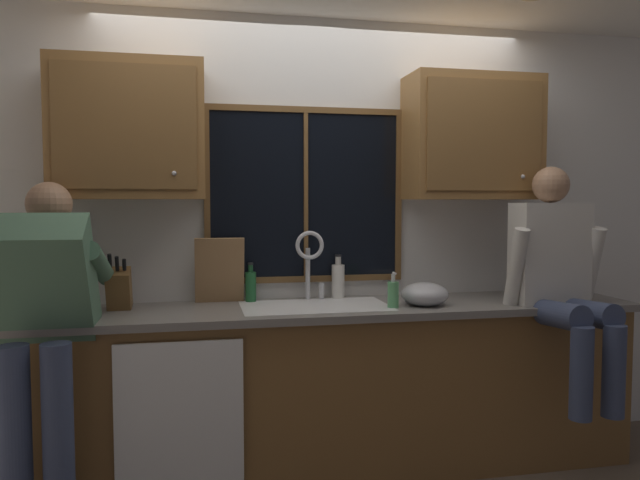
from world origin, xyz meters
name	(u,v)px	position (x,y,z in m)	size (l,w,h in m)	color
back_wall	(316,237)	(0.00, 0.06, 1.27)	(5.77, 0.12, 2.55)	silver
window_glass	(305,195)	(-0.07, -0.01, 1.52)	(1.10, 0.02, 0.95)	black
window_frame_top	(306,110)	(-0.07, -0.02, 2.02)	(1.17, 0.02, 0.04)	brown
window_frame_bottom	(306,279)	(-0.07, -0.02, 1.03)	(1.17, 0.02, 0.04)	brown
window_frame_left	(207,195)	(-0.64, -0.02, 1.52)	(0.04, 0.02, 0.95)	brown
window_frame_right	(398,195)	(0.49, -0.02, 1.52)	(0.04, 0.02, 0.95)	brown
window_mullion_center	(306,195)	(-0.07, -0.02, 1.52)	(0.02, 0.02, 0.95)	brown
lower_cabinet_run	(328,391)	(0.00, -0.29, 0.44)	(3.37, 0.58, 0.88)	brown
countertop	(329,309)	(0.00, -0.31, 0.90)	(3.43, 0.62, 0.04)	slate
dishwasher_front	(180,419)	(-0.79, -0.61, 0.46)	(0.60, 0.02, 0.74)	white
upper_cabinet_left	(129,130)	(-1.04, -0.17, 1.86)	(0.77, 0.36, 0.72)	olive
upper_cabinet_right	(472,138)	(0.89, -0.17, 1.86)	(0.77, 0.36, 0.72)	olive
sink	(315,324)	(-0.07, -0.30, 0.82)	(0.80, 0.46, 0.21)	silver
faucet	(310,257)	(-0.07, -0.12, 1.17)	(0.18, 0.09, 0.40)	silver
person_standing	(42,318)	(-1.39, -0.63, 0.97)	(0.53, 0.68, 1.58)	#384260
person_sitting_on_counter	(559,272)	(1.22, -0.57, 1.10)	(0.54, 0.60, 1.26)	#384260
knife_block	(119,289)	(-1.10, -0.21, 1.03)	(0.12, 0.18, 0.32)	brown
cutting_board	(220,270)	(-0.58, -0.09, 1.10)	(0.27, 0.02, 0.37)	#997047
mixing_bowl	(425,294)	(0.52, -0.39, 0.98)	(0.26, 0.26, 0.13)	#B7B7BC
soap_dispenser	(393,294)	(0.32, -0.43, 0.99)	(0.06, 0.07, 0.19)	#59A566
bottle_green_glass	(251,286)	(-0.40, -0.08, 1.01)	(0.06, 0.06, 0.22)	#1E592D
bottle_tall_clear	(338,280)	(0.11, -0.06, 1.03)	(0.08, 0.08, 0.26)	silver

